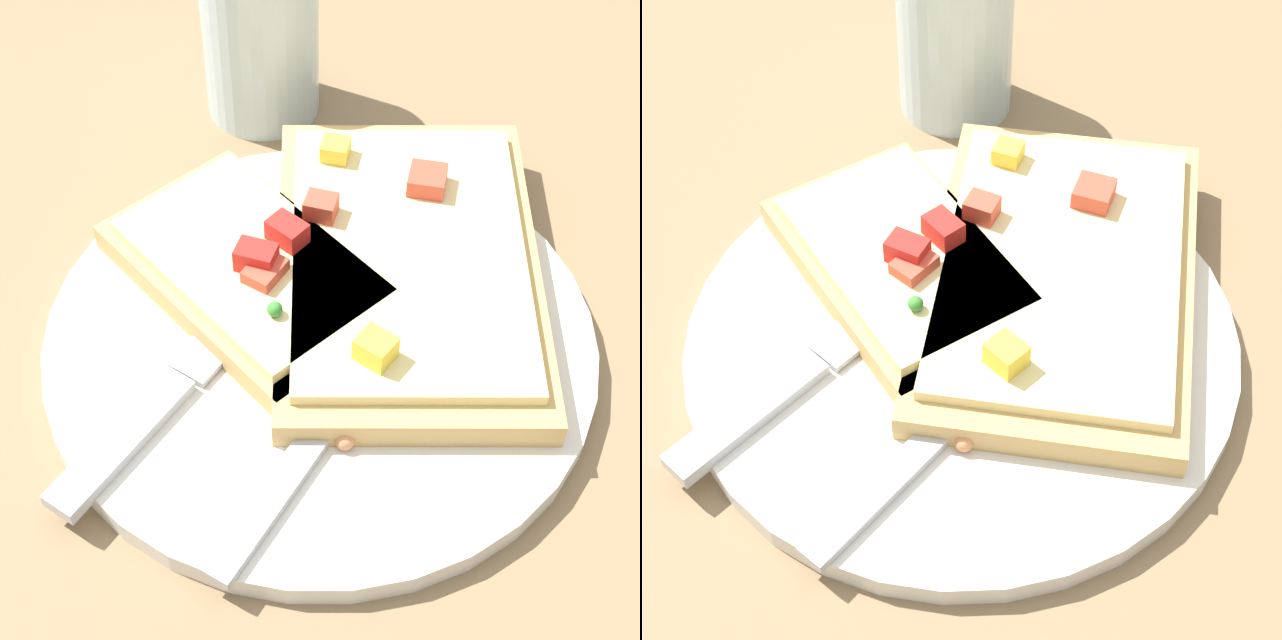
# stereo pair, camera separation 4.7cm
# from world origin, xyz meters

# --- Properties ---
(ground_plane) EXTENTS (4.00, 4.00, 0.00)m
(ground_plane) POSITION_xyz_m (0.00, 0.00, 0.00)
(ground_plane) COLOR #7F6647
(plate) EXTENTS (0.25, 0.25, 0.01)m
(plate) POSITION_xyz_m (0.00, 0.00, 0.01)
(plate) COLOR silver
(plate) RESTS_ON ground
(fork) EXTENTS (0.09, 0.19, 0.01)m
(fork) POSITION_xyz_m (-0.03, 0.00, 0.01)
(fork) COLOR #B7B7BC
(fork) RESTS_ON plate
(knife) EXTENTS (0.08, 0.20, 0.01)m
(knife) POSITION_xyz_m (0.02, 0.06, 0.01)
(knife) COLOR #B7B7BC
(knife) RESTS_ON plate
(pizza_slice_main) EXTENTS (0.22, 0.21, 0.03)m
(pizza_slice_main) POSITION_xyz_m (0.00, -0.05, 0.02)
(pizza_slice_main) COLOR tan
(pizza_slice_main) RESTS_ON plate
(pizza_slice_corner) EXTENTS (0.14, 0.09, 0.03)m
(pizza_slice_corner) POSITION_xyz_m (0.04, 0.01, 0.02)
(pizza_slice_corner) COLOR tan
(pizza_slice_corner) RESTS_ON plate
(crumb_scatter) EXTENTS (0.09, 0.06, 0.01)m
(crumb_scatter) POSITION_xyz_m (-0.01, 0.02, 0.02)
(crumb_scatter) COLOR tan
(crumb_scatter) RESTS_ON plate
(drinking_glass) EXTENTS (0.06, 0.06, 0.10)m
(drinking_glass) POSITION_xyz_m (0.15, -0.09, 0.05)
(drinking_glass) COLOR silver
(drinking_glass) RESTS_ON ground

